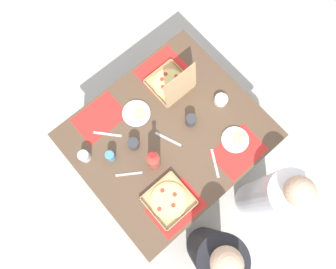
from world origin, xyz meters
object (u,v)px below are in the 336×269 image
object	(u,v)px
soda_bottle	(153,161)
diner_left_seat	(270,197)
cup_dark	(111,156)
pizza_box_edge_far	(169,201)
cup_clear_left	(84,156)
diner_right_seat	(213,252)
cup_red	(134,144)
pizza_box_center	(172,84)
condiment_bowl	(221,100)
plate_far_right	(235,140)
cup_clear_right	(191,120)
plate_middle	(137,113)

from	to	relation	value
soda_bottle	diner_left_seat	bearing A→B (deg)	124.89
cup_dark	pizza_box_edge_far	bearing A→B (deg)	102.58
cup_clear_left	diner_right_seat	bearing A→B (deg)	103.16
cup_red	pizza_box_edge_far	bearing A→B (deg)	81.77
pizza_box_center	condiment_bowl	xyz separation A→B (m)	(-0.20, 0.33, -0.03)
soda_bottle	condiment_bowl	world-z (taller)	soda_bottle
condiment_bowl	pizza_box_edge_far	bearing A→B (deg)	21.20
cup_clear_left	condiment_bowl	xyz separation A→B (m)	(-1.03, 0.32, -0.02)
plate_far_right	soda_bottle	xyz separation A→B (m)	(0.56, -0.25, 0.12)
diner_left_seat	cup_clear_right	bearing A→B (deg)	-81.86
pizza_box_edge_far	plate_far_right	xyz separation A→B (m)	(-0.65, -0.01, -0.00)
cup_red	cup_clear_right	bearing A→B (deg)	162.07
cup_dark	condiment_bowl	distance (m)	0.91
plate_far_right	soda_bottle	world-z (taller)	soda_bottle
plate_middle	pizza_box_edge_far	bearing A→B (deg)	69.73
diner_right_seat	pizza_box_edge_far	bearing A→B (deg)	-89.29
cup_red	cup_dark	size ratio (longest dim) A/B	0.92
cup_red	diner_left_seat	xyz separation A→B (m)	(-0.54, 0.94, -0.26)
cup_dark	diner_right_seat	size ratio (longest dim) A/B	0.08
cup_red	diner_right_seat	world-z (taller)	diner_right_seat
cup_red	diner_left_seat	bearing A→B (deg)	119.90
plate_middle	soda_bottle	world-z (taller)	soda_bottle
plate_far_right	soda_bottle	distance (m)	0.63
cup_clear_right	diner_right_seat	distance (m)	0.97
cup_red	cup_dark	xyz separation A→B (m)	(0.18, -0.04, 0.00)
cup_dark	cup_clear_right	world-z (taller)	cup_clear_right
diner_right_seat	plate_far_right	bearing A→B (deg)	-142.77
cup_red	cup_dark	bearing A→B (deg)	-11.89
plate_far_right	diner_left_seat	world-z (taller)	diner_left_seat
soda_bottle	pizza_box_center	bearing A→B (deg)	-142.77
cup_red	diner_right_seat	bearing A→B (deg)	86.29
pizza_box_center	plate_far_right	bearing A→B (deg)	96.94
plate_far_right	condiment_bowl	xyz separation A→B (m)	(-0.13, -0.29, 0.01)
cup_clear_right	condiment_bowl	world-z (taller)	cup_clear_right
cup_clear_right	diner_left_seat	size ratio (longest dim) A/B	0.08
pizza_box_center	cup_red	bearing A→B (deg)	18.41
soda_bottle	cup_dark	size ratio (longest dim) A/B	3.33
diner_left_seat	cup_dark	bearing A→B (deg)	-53.67
plate_far_right	diner_right_seat	distance (m)	0.84
soda_bottle	cup_dark	bearing A→B (deg)	-49.50
diner_right_seat	plate_middle	bearing A→B (deg)	-101.62
plate_far_right	cup_clear_left	bearing A→B (deg)	-34.06
cup_dark	cup_clear_right	bearing A→B (deg)	163.82
cup_red	condiment_bowl	bearing A→B (deg)	167.25
plate_middle	cup_dark	world-z (taller)	cup_dark
plate_far_right	pizza_box_center	bearing A→B (deg)	-83.06
pizza_box_center	cup_dark	world-z (taller)	pizza_box_center
soda_bottle	cup_clear_right	size ratio (longest dim) A/B	3.25
pizza_box_center	cup_clear_right	size ratio (longest dim) A/B	3.23
pizza_box_center	diner_right_seat	distance (m)	1.27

